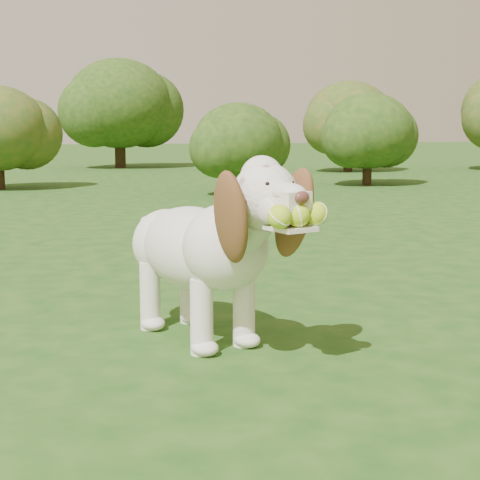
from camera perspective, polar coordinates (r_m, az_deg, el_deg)
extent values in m
plane|color=#174413|center=(3.47, 6.37, -6.58)|extent=(80.00, 80.00, 0.00)
ellipsoid|color=white|center=(3.19, -3.63, -0.66)|extent=(0.55, 0.76, 0.36)
ellipsoid|color=white|center=(2.96, -1.11, -0.54)|extent=(0.44, 0.44, 0.35)
ellipsoid|color=white|center=(3.39, -5.65, -0.28)|extent=(0.40, 0.40, 0.32)
cylinder|color=white|center=(2.84, 0.35, 0.95)|extent=(0.26, 0.32, 0.28)
sphere|color=white|center=(2.71, 1.95, 3.45)|extent=(0.31, 0.31, 0.25)
sphere|color=white|center=(2.73, 1.70, 4.89)|extent=(0.20, 0.20, 0.16)
cube|color=white|center=(2.60, 3.75, 3.10)|extent=(0.14, 0.17, 0.07)
ellipsoid|color=#592D28|center=(2.54, 4.82, 3.30)|extent=(0.07, 0.05, 0.05)
cube|color=white|center=(2.60, 3.94, 0.92)|extent=(0.18, 0.19, 0.02)
ellipsoid|color=brown|center=(2.65, -0.73, 1.75)|extent=(0.18, 0.26, 0.38)
ellipsoid|color=brown|center=(2.82, 4.21, 2.14)|extent=(0.20, 0.23, 0.38)
cylinder|color=white|center=(3.51, -6.78, 0.69)|extent=(0.11, 0.18, 0.14)
cylinder|color=white|center=(2.98, -2.99, -5.96)|extent=(0.12, 0.12, 0.31)
cylinder|color=white|center=(3.09, 0.31, -5.43)|extent=(0.12, 0.12, 0.31)
cylinder|color=white|center=(3.37, -6.98, -4.30)|extent=(0.12, 0.12, 0.31)
cylinder|color=white|center=(3.47, -3.93, -3.90)|extent=(0.12, 0.12, 0.31)
sphere|color=yellow|center=(2.51, 3.07, 1.82)|extent=(0.11, 0.11, 0.08)
sphere|color=yellow|center=(2.56, 4.52, 1.93)|extent=(0.11, 0.11, 0.08)
sphere|color=yellow|center=(2.61, 5.91, 2.05)|extent=(0.11, 0.11, 0.08)
cylinder|color=#382314|center=(10.10, -0.15, 4.66)|extent=(0.13, 0.13, 0.40)
ellipsoid|color=#1D3D12|center=(10.08, -0.15, 7.72)|extent=(1.21, 1.21, 1.03)
cylinder|color=#382314|center=(15.71, 8.38, 6.37)|extent=(0.19, 0.19, 0.61)
ellipsoid|color=#1D3D12|center=(15.70, 8.45, 9.32)|extent=(1.82, 1.82, 1.54)
cylinder|color=#382314|center=(17.25, -9.28, 6.87)|extent=(0.25, 0.25, 0.80)
ellipsoid|color=#1D3D12|center=(17.26, -9.37, 10.41)|extent=(2.39, 2.39, 2.04)
cylinder|color=#382314|center=(11.99, 9.84, 5.33)|extent=(0.15, 0.15, 0.47)
ellipsoid|color=#1D3D12|center=(11.97, 9.91, 8.35)|extent=(1.42, 1.42, 1.20)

